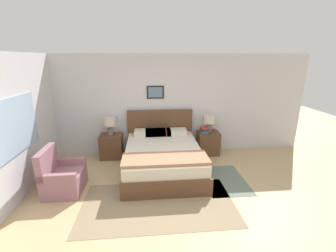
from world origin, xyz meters
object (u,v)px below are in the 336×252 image
Objects in this scene: nightstand_near_window at (111,146)px; table_lamp_near_window at (110,123)px; nightstand_by_door at (208,143)px; bed at (163,157)px; table_lamp_by_door at (209,121)px; armchair at (62,177)px.

nightstand_near_window is 1.38× the size of table_lamp_near_window.
table_lamp_near_window is (-2.55, 0.02, 0.61)m from nightstand_by_door.
nightstand_near_window is (-1.27, 0.83, -0.02)m from bed.
table_lamp_near_window reaches higher than nightstand_by_door.
table_lamp_by_door is at bearing 33.62° from bed.
nightstand_by_door is (2.55, 0.00, 0.00)m from nightstand_near_window.
bed is 4.88× the size of table_lamp_near_window.
nightstand_near_window is at bearing 153.57° from armchair.
nightstand_near_window is 0.61m from table_lamp_near_window.
bed is at bearing -146.94° from nightstand_by_door.
bed is at bearing -33.11° from nightstand_near_window.
bed reaches higher than table_lamp_near_window.
armchair is 2.00× the size of table_lamp_by_door.
table_lamp_by_door is (2.55, 0.02, 0.61)m from nightstand_near_window.
table_lamp_near_window is (-0.00, 0.02, 0.61)m from nightstand_near_window.
table_lamp_near_window is at bearing 154.03° from armchair.
bed reaches higher than nightstand_near_window.
table_lamp_near_window is at bearing 99.52° from nightstand_near_window.
table_lamp_by_door reaches higher than armchair.
armchair is 1.44× the size of nightstand_near_window.
bed is 1.52m from nightstand_by_door.
nightstand_near_window is 2.55m from nightstand_by_door.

